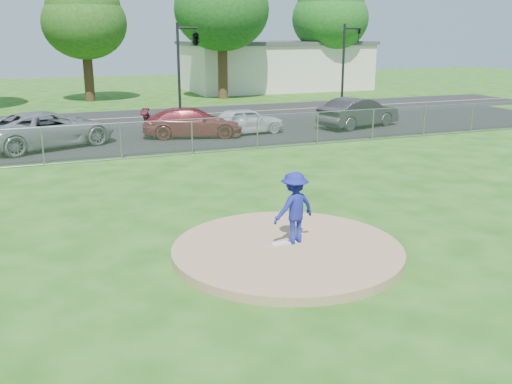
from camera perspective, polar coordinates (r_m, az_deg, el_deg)
ground at (r=22.56m, az=-7.47°, el=2.64°), size 120.00×120.00×0.00m
pitchers_mound at (r=13.44m, az=3.14°, el=-5.84°), size 5.40×5.40×0.20m
pitching_rubber at (r=13.57m, az=2.79°, el=-5.08°), size 0.60×0.15×0.04m
chain_link_fence at (r=24.32m, az=-8.70°, el=5.34°), size 40.00×0.06×1.50m
parking_lot at (r=28.79m, az=-10.67°, el=5.33°), size 50.00×8.00×0.01m
street at (r=36.09m, az=-13.00°, el=7.24°), size 60.00×7.00×0.01m
commercial_building at (r=53.81m, az=1.87°, el=12.56°), size 16.40×9.40×4.30m
tree_center at (r=45.58m, az=-16.85°, el=16.81°), size 6.16×6.16×9.84m
tree_far_right at (r=52.83m, az=7.46°, el=17.71°), size 6.72×6.72×10.74m
traffic_signal_center at (r=34.61m, az=-6.23°, el=14.86°), size 1.42×2.48×5.60m
traffic_signal_right at (r=38.67m, az=9.05°, el=12.98°), size 1.28×0.20×5.60m
pitcher at (r=13.41m, az=3.85°, el=-1.56°), size 1.23×0.90×1.72m
parked_car_gray at (r=27.52m, az=-20.01°, el=5.93°), size 6.48×4.76×1.64m
parked_car_darkred at (r=28.71m, az=-6.37°, el=6.94°), size 5.30×3.20×1.44m
parked_car_pearl at (r=29.41m, az=-1.01°, el=7.14°), size 4.09×2.00×1.34m
parked_car_charcoal at (r=32.07m, az=10.23°, el=7.85°), size 5.17×3.02×1.61m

